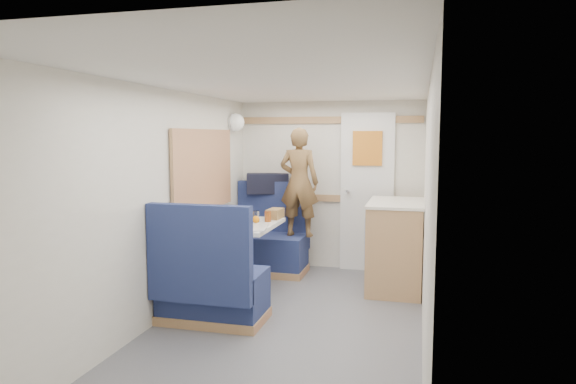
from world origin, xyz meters
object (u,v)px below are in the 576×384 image
(cheese_block, at_px, (238,226))
(pepper_grinder, at_px, (250,220))
(dinette_table, at_px, (244,238))
(wine_glass, at_px, (242,214))
(tumbler_mid, at_px, (237,212))
(bread_loaf, at_px, (275,214))
(person, at_px, (299,182))
(galley_counter, at_px, (395,245))
(duffel_bag, at_px, (268,183))
(bench_near, at_px, (211,289))
(tumbler_left, at_px, (220,222))
(salt_grinder, at_px, (248,220))
(bench_far, at_px, (269,247))
(orange_fruit, at_px, (256,219))
(dome_light, at_px, (236,122))
(tray, at_px, (253,228))
(tumbler_right, at_px, (256,217))
(beer_glass, at_px, (268,217))

(cheese_block, distance_m, pepper_grinder, 0.29)
(dinette_table, distance_m, wine_glass, 0.32)
(tumbler_mid, bearing_deg, bread_loaf, 5.58)
(person, distance_m, pepper_grinder, 1.01)
(galley_counter, bearing_deg, person, 164.67)
(duffel_bag, relative_size, wine_glass, 2.98)
(bench_near, height_order, pepper_grinder, bench_near)
(galley_counter, relative_size, tumbler_left, 7.56)
(salt_grinder, bearing_deg, cheese_block, -89.04)
(person, relative_size, cheese_block, 12.61)
(dinette_table, bearing_deg, bench_far, 90.00)
(bench_near, xyz_separation_m, orange_fruit, (0.14, 0.81, 0.47))
(bench_far, bearing_deg, dome_light, -177.88)
(bench_near, bearing_deg, tumbler_mid, 99.22)
(cheese_block, relative_size, tumbler_left, 0.81)
(tray, height_order, tumbler_right, tumbler_right)
(bench_near, xyz_separation_m, pepper_grinder, (0.10, 0.79, 0.47))
(bench_far, xyz_separation_m, bread_loaf, (0.22, -0.49, 0.47))
(beer_glass, distance_m, bread_loaf, 0.22)
(galley_counter, xyz_separation_m, tumbler_left, (-1.58, -0.89, 0.31))
(orange_fruit, bearing_deg, bench_far, 98.94)
(orange_fruit, height_order, pepper_grinder, pepper_grinder)
(duffel_bag, relative_size, tumbler_left, 4.12)
(bread_loaf, bearing_deg, tumbler_mid, -174.42)
(dome_light, xyz_separation_m, salt_grinder, (0.46, -0.93, -0.98))
(tray, height_order, cheese_block, cheese_block)
(bench_far, height_order, tray, bench_far)
(dome_light, bearing_deg, person, 0.12)
(bench_far, bearing_deg, tumbler_left, -95.30)
(wine_glass, bearing_deg, bread_loaf, 71.16)
(bench_near, xyz_separation_m, galley_counter, (1.47, 1.41, 0.17))
(bench_far, distance_m, tray, 1.23)
(dinette_table, bearing_deg, tumbler_left, -108.06)
(bench_near, bearing_deg, bench_far, 90.00)
(person, distance_m, bread_loaf, 0.58)
(tumbler_left, relative_size, bread_loaf, 0.50)
(tray, relative_size, wine_glass, 2.00)
(dome_light, bearing_deg, wine_glass, -67.09)
(tumbler_right, relative_size, beer_glass, 1.07)
(cheese_block, bearing_deg, pepper_grinder, 85.91)
(bench_far, height_order, duffel_bag, duffel_bag)
(dome_light, bearing_deg, bench_near, -77.18)
(tray, bearing_deg, dinette_table, 124.01)
(wine_glass, relative_size, bread_loaf, 0.68)
(dinette_table, relative_size, cheese_block, 9.37)
(tumbler_left, height_order, bread_loaf, tumbler_left)
(bread_loaf, bearing_deg, tumbler_left, -114.59)
(duffel_bag, distance_m, cheese_block, 1.52)
(tray, xyz_separation_m, beer_glass, (0.02, 0.43, 0.04))
(orange_fruit, distance_m, tumbler_left, 0.39)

